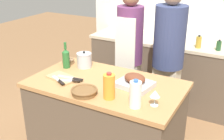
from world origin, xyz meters
TOP-DOWN VIEW (x-y plane):
  - kitchen_island at (0.00, 0.00)m, footprint 1.40×0.81m
  - back_counter at (0.00, 1.57)m, footprint 2.02×0.60m
  - back_wall at (0.00, 1.92)m, footprint 2.52×0.10m
  - roasting_pan at (0.27, 0.05)m, footprint 0.34×0.28m
  - wicker_basket at (-0.04, -0.29)m, footprint 0.22×0.22m
  - cutting_board at (-0.40, -0.12)m, footprint 0.32×0.22m
  - stock_pot at (-0.39, 0.23)m, footprint 0.15×0.15m
  - mixing_bowl at (-0.59, 0.22)m, footprint 0.13×0.13m
  - juice_jug at (0.17, -0.24)m, footprint 0.10×0.10m
  - milk_jug at (0.42, -0.27)m, footprint 0.09×0.09m
  - wine_bottle_green at (-0.54, 0.12)m, footprint 0.07×0.07m
  - wine_glass_left at (0.54, -0.18)m, footprint 0.08×0.08m
  - knife_chef at (-0.31, -0.11)m, footprint 0.27×0.06m
  - knife_paring at (-0.38, -0.20)m, footprint 0.21×0.13m
  - knife_bread at (-0.28, -0.16)m, footprint 0.19×0.11m
  - stand_mixer at (-0.43, 1.59)m, footprint 0.18×0.14m
  - condiment_bottle_tall at (0.74, 1.45)m, footprint 0.06×0.06m
  - condiment_bottle_extra at (0.50, 1.43)m, footprint 0.07×0.07m
  - person_cook_aproned at (-0.15, 0.82)m, footprint 0.30×0.31m
  - person_cook_guest at (0.30, 0.88)m, footprint 0.34×0.34m

SIDE VIEW (x-z plane):
  - kitchen_island at x=0.00m, z-range 0.00..0.91m
  - back_counter at x=0.00m, z-range 0.00..0.91m
  - cutting_board at x=-0.40m, z-range 0.90..0.92m
  - person_cook_aproned at x=-0.15m, z-range 0.10..1.75m
  - knife_chef at x=-0.31m, z-range 0.92..0.93m
  - knife_paring at x=-0.38m, z-range 0.92..0.93m
  - knife_bread at x=-0.28m, z-range 0.92..0.93m
  - wicker_basket at x=-0.04m, z-range 0.91..0.96m
  - mixing_bowl at x=-0.59m, z-range 0.91..0.96m
  - person_cook_guest at x=0.30m, z-range 0.09..1.79m
  - roasting_pan at x=0.27m, z-range 0.89..1.01m
  - condiment_bottle_tall at x=0.74m, z-range 0.90..1.03m
  - stock_pot at x=-0.39m, z-range 0.89..1.07m
  - condiment_bottle_extra at x=0.50m, z-range 0.90..1.06m
  - wine_glass_left at x=0.54m, z-range 0.94..1.07m
  - juice_jug at x=0.17m, z-range 0.90..1.12m
  - milk_jug at x=0.42m, z-range 0.90..1.12m
  - wine_bottle_green at x=-0.54m, z-range 0.88..1.15m
  - stand_mixer at x=-0.43m, z-range 0.88..1.19m
  - back_wall at x=0.00m, z-range 0.00..2.55m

